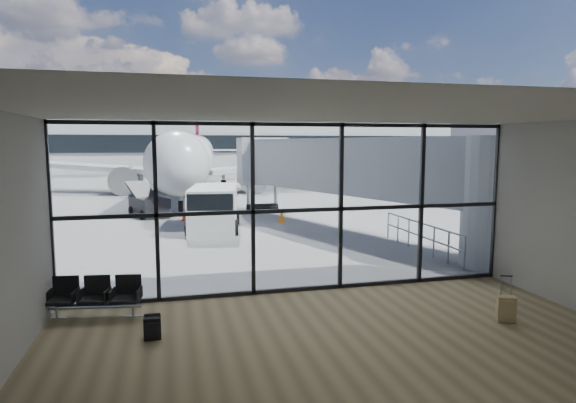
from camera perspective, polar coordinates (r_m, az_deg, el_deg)
name	(u,v)px	position (r m, az deg, el deg)	size (l,w,h in m)	color
ground	(201,181)	(52.38, -10.28, 2.38)	(220.00, 220.00, 0.00)	slate
lounge_shell	(373,222)	(8.12, 9.99, -2.37)	(12.02, 8.01, 4.51)	brown
glass_curtain_wall	(298,209)	(12.67, 1.16, -0.84)	(12.10, 0.12, 4.50)	white
jet_bridge	(365,172)	(20.90, 9.15, 3.50)	(8.00, 16.50, 4.33)	#999C9E
apron_railing	(421,233)	(18.25, 15.45, -3.59)	(0.06, 5.46, 1.11)	gray
far_terminal	(187,142)	(74.15, -11.90, 6.86)	(80.00, 12.20, 11.00)	#B5B6B1
tree_3	(13,140)	(87.42, -29.84, 6.36)	(4.95, 4.95, 7.12)	#382619
tree_4	(54,136)	(85.99, -25.99, 6.99)	(5.61, 5.61, 8.07)	#382619
tree_5	(94,132)	(84.97, -22.02, 7.61)	(6.27, 6.27, 9.03)	#382619
seating_row	(96,294)	(12.07, -21.82, -10.18)	(2.06, 0.89, 0.92)	gray
backpack	(152,328)	(10.41, -15.77, -14.22)	(0.34, 0.31, 0.50)	black
suitcase	(506,309)	(11.93, 24.44, -11.48)	(0.44, 0.38, 1.03)	#917E50
airliner	(191,157)	(42.35, -11.37, 5.16)	(30.91, 35.90, 9.25)	silver
service_van	(214,208)	(22.26, -8.79, -0.78)	(2.81, 4.86, 2.00)	silver
belt_loader	(149,205)	(27.55, -16.20, -0.42)	(2.58, 4.11, 1.80)	black
traffic_cone_a	(185,216)	(25.51, -12.13, -1.67)	(0.36, 0.36, 0.51)	red
traffic_cone_c	(282,216)	(24.48, -0.77, -1.79)	(0.41, 0.41, 0.59)	orange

